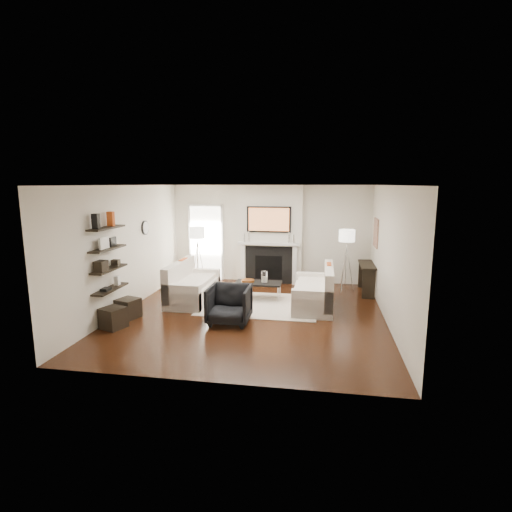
% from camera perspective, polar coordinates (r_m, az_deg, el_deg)
% --- Properties ---
extents(room_envelope, '(6.00, 6.00, 6.00)m').
position_cam_1_polar(room_envelope, '(8.23, -0.69, 0.64)').
color(room_envelope, '#33180B').
rests_on(room_envelope, ground).
extents(chimney_breast, '(1.80, 0.25, 2.70)m').
position_cam_1_polar(chimney_breast, '(11.04, 1.95, 3.10)').
color(chimney_breast, silver).
rests_on(chimney_breast, floor).
extents(fireplace_surround, '(1.30, 0.02, 1.04)m').
position_cam_1_polar(fireplace_surround, '(11.04, 1.83, -1.27)').
color(fireplace_surround, black).
rests_on(fireplace_surround, floor).
extents(firebox, '(0.75, 0.02, 0.65)m').
position_cam_1_polar(firebox, '(11.05, 1.83, -1.63)').
color(firebox, black).
rests_on(firebox, floor).
extents(mantel_pilaster_l, '(0.12, 0.08, 1.10)m').
position_cam_1_polar(mantel_pilaster_l, '(11.12, -1.87, -1.02)').
color(mantel_pilaster_l, white).
rests_on(mantel_pilaster_l, floor).
extents(mantel_pilaster_r, '(0.12, 0.08, 1.10)m').
position_cam_1_polar(mantel_pilaster_r, '(10.94, 5.55, -1.26)').
color(mantel_pilaster_r, white).
rests_on(mantel_pilaster_r, floor).
extents(mantel_shelf, '(1.70, 0.18, 0.07)m').
position_cam_1_polar(mantel_shelf, '(10.89, 1.81, 1.78)').
color(mantel_shelf, white).
rests_on(mantel_shelf, chimney_breast).
extents(tv_body, '(1.20, 0.06, 0.70)m').
position_cam_1_polar(tv_body, '(10.84, 1.85, 5.25)').
color(tv_body, black).
rests_on(tv_body, chimney_breast).
extents(tv_screen, '(1.10, 0.00, 0.62)m').
position_cam_1_polar(tv_screen, '(10.80, 1.83, 5.23)').
color(tv_screen, '#BF723F').
rests_on(tv_screen, tv_body).
extents(candlestick_l_tall, '(0.04, 0.04, 0.30)m').
position_cam_1_polar(candlestick_l_tall, '(10.96, -1.03, 2.81)').
color(candlestick_l_tall, silver).
rests_on(candlestick_l_tall, mantel_shelf).
extents(candlestick_l_short, '(0.04, 0.04, 0.24)m').
position_cam_1_polar(candlestick_l_short, '(10.99, -1.69, 2.67)').
color(candlestick_l_short, silver).
rests_on(candlestick_l_short, mantel_shelf).
extents(candlestick_r_tall, '(0.04, 0.04, 0.30)m').
position_cam_1_polar(candlestick_r_tall, '(10.81, 4.72, 2.68)').
color(candlestick_r_tall, silver).
rests_on(candlestick_r_tall, mantel_shelf).
extents(candlestick_r_short, '(0.04, 0.04, 0.24)m').
position_cam_1_polar(candlestick_r_short, '(10.81, 5.40, 2.50)').
color(candlestick_r_short, silver).
rests_on(candlestick_r_short, mantel_shelf).
extents(hallway_panel, '(0.90, 0.02, 2.10)m').
position_cam_1_polar(hallway_panel, '(11.57, -7.12, 1.85)').
color(hallway_panel, white).
rests_on(hallway_panel, floor).
extents(door_trim_l, '(0.06, 0.06, 2.16)m').
position_cam_1_polar(door_trim_l, '(11.69, -9.40, 1.88)').
color(door_trim_l, white).
rests_on(door_trim_l, floor).
extents(door_trim_r, '(0.06, 0.06, 2.16)m').
position_cam_1_polar(door_trim_r, '(11.42, -4.84, 1.79)').
color(door_trim_r, white).
rests_on(door_trim_r, floor).
extents(door_trim_top, '(1.02, 0.06, 0.06)m').
position_cam_1_polar(door_trim_top, '(11.44, -7.27, 7.19)').
color(door_trim_top, white).
rests_on(door_trim_top, wall_back).
extents(rug, '(2.60, 2.00, 0.01)m').
position_cam_1_polar(rug, '(9.19, 0.52, -6.95)').
color(rug, beige).
rests_on(rug, floor).
extents(loveseat_left_base, '(0.85, 1.80, 0.42)m').
position_cam_1_polar(loveseat_left_base, '(9.56, -8.95, -5.12)').
color(loveseat_left_base, silver).
rests_on(loveseat_left_base, floor).
extents(loveseat_left_back, '(0.18, 1.80, 0.80)m').
position_cam_1_polar(loveseat_left_back, '(9.59, -10.90, -3.18)').
color(loveseat_left_back, silver).
rests_on(loveseat_left_back, floor).
extents(loveseat_left_arm_n, '(0.85, 0.18, 0.60)m').
position_cam_1_polar(loveseat_left_arm_n, '(8.80, -10.63, -5.92)').
color(loveseat_left_arm_n, silver).
rests_on(loveseat_left_arm_n, floor).
extents(loveseat_left_arm_s, '(0.85, 0.18, 0.60)m').
position_cam_1_polar(loveseat_left_arm_s, '(10.29, -7.54, -3.47)').
color(loveseat_left_arm_s, silver).
rests_on(loveseat_left_arm_s, floor).
extents(loveseat_left_cushion, '(0.63, 1.44, 0.10)m').
position_cam_1_polar(loveseat_left_cushion, '(9.48, -8.70, -3.62)').
color(loveseat_left_cushion, silver).
rests_on(loveseat_left_cushion, loveseat_left_base).
extents(pillow_left_orange, '(0.10, 0.42, 0.42)m').
position_cam_1_polar(pillow_left_orange, '(9.82, -10.34, -1.63)').
color(pillow_left_orange, '#B64616').
rests_on(pillow_left_orange, loveseat_left_cushion).
extents(pillow_left_charcoal, '(0.10, 0.40, 0.40)m').
position_cam_1_polar(pillow_left_charcoal, '(9.28, -11.58, -2.44)').
color(pillow_left_charcoal, black).
rests_on(pillow_left_charcoal, loveseat_left_cushion).
extents(loveseat_right_base, '(0.85, 1.80, 0.42)m').
position_cam_1_polar(loveseat_right_base, '(9.09, 8.14, -5.91)').
color(loveseat_right_base, silver).
rests_on(loveseat_right_base, floor).
extents(loveseat_right_back, '(0.18, 1.80, 0.80)m').
position_cam_1_polar(loveseat_right_back, '(9.01, 10.33, -4.04)').
color(loveseat_right_back, silver).
rests_on(loveseat_right_back, floor).
extents(loveseat_right_arm_n, '(0.85, 0.18, 0.60)m').
position_cam_1_polar(loveseat_right_arm_n, '(8.29, 8.01, -6.86)').
color(loveseat_right_arm_n, silver).
rests_on(loveseat_right_arm_n, floor).
extents(loveseat_right_arm_s, '(0.85, 0.18, 0.60)m').
position_cam_1_polar(loveseat_right_arm_s, '(9.85, 8.28, -4.11)').
color(loveseat_right_arm_s, silver).
rests_on(loveseat_right_arm_s, floor).
extents(loveseat_right_cushion, '(0.63, 1.44, 0.10)m').
position_cam_1_polar(loveseat_right_cushion, '(9.02, 7.87, -4.31)').
color(loveseat_right_cushion, silver).
rests_on(loveseat_right_cushion, loveseat_right_base).
extents(pillow_right_orange, '(0.10, 0.42, 0.42)m').
position_cam_1_polar(pillow_right_orange, '(9.25, 10.35, -2.36)').
color(pillow_right_orange, '#B64616').
rests_on(pillow_right_orange, loveseat_right_cushion).
extents(pillow_right_charcoal, '(0.10, 0.40, 0.40)m').
position_cam_1_polar(pillow_right_charcoal, '(8.67, 10.39, -3.28)').
color(pillow_right_charcoal, black).
rests_on(pillow_right_charcoal, loveseat_right_cushion).
extents(coffee_table, '(1.10, 0.55, 0.04)m').
position_cam_1_polar(coffee_table, '(9.52, 0.32, -3.88)').
color(coffee_table, black).
rests_on(coffee_table, floor).
extents(coffee_leg_nw, '(0.02, 0.02, 0.38)m').
position_cam_1_polar(coffee_leg_nw, '(9.46, -2.90, -5.31)').
color(coffee_leg_nw, silver).
rests_on(coffee_leg_nw, floor).
extents(coffee_leg_ne, '(0.02, 0.02, 0.38)m').
position_cam_1_polar(coffee_leg_ne, '(9.30, 3.15, -5.58)').
color(coffee_leg_ne, silver).
rests_on(coffee_leg_ne, floor).
extents(coffee_leg_sw, '(0.02, 0.02, 0.38)m').
position_cam_1_polar(coffee_leg_sw, '(9.87, -2.36, -4.63)').
color(coffee_leg_sw, silver).
rests_on(coffee_leg_sw, floor).
extents(coffee_leg_se, '(0.02, 0.02, 0.38)m').
position_cam_1_polar(coffee_leg_se, '(9.72, 3.44, -4.88)').
color(coffee_leg_se, silver).
rests_on(coffee_leg_se, floor).
extents(hurricane_glass, '(0.15, 0.15, 0.27)m').
position_cam_1_polar(hurricane_glass, '(9.46, 1.22, -2.98)').
color(hurricane_glass, white).
rests_on(hurricane_glass, coffee_table).
extents(hurricane_candle, '(0.10, 0.10, 0.15)m').
position_cam_1_polar(hurricane_candle, '(9.47, 1.21, -3.36)').
color(hurricane_candle, white).
rests_on(hurricane_candle, coffee_table).
extents(copper_bowl, '(0.31, 0.31, 0.05)m').
position_cam_1_polar(copper_bowl, '(9.55, -1.17, -3.56)').
color(copper_bowl, '#9F4E1A').
rests_on(copper_bowl, coffee_table).
extents(armchair, '(0.81, 0.76, 0.83)m').
position_cam_1_polar(armchair, '(7.94, -3.85, -6.67)').
color(armchair, black).
rests_on(armchair, floor).
extents(lamp_left_post, '(0.02, 0.02, 1.20)m').
position_cam_1_polar(lamp_left_post, '(10.87, -8.29, -1.12)').
color(lamp_left_post, silver).
rests_on(lamp_left_post, floor).
extents(lamp_left_shade, '(0.40, 0.40, 0.30)m').
position_cam_1_polar(lamp_left_shade, '(10.74, -8.41, 3.33)').
color(lamp_left_shade, white).
rests_on(lamp_left_shade, lamp_left_post).
extents(lamp_left_leg_a, '(0.25, 0.02, 1.23)m').
position_cam_1_polar(lamp_left_leg_a, '(10.84, -7.74, -1.14)').
color(lamp_left_leg_a, silver).
rests_on(lamp_left_leg_a, floor).
extents(lamp_left_leg_b, '(0.14, 0.22, 1.23)m').
position_cam_1_polar(lamp_left_leg_b, '(10.98, -8.41, -1.02)').
color(lamp_left_leg_b, silver).
rests_on(lamp_left_leg_b, floor).
extents(lamp_left_leg_c, '(0.14, 0.22, 1.23)m').
position_cam_1_polar(lamp_left_leg_c, '(10.80, -8.72, -1.21)').
color(lamp_left_leg_c, silver).
rests_on(lamp_left_leg_c, floor).
extents(lamp_right_post, '(0.02, 0.02, 1.20)m').
position_cam_1_polar(lamp_right_post, '(10.40, 12.68, -1.79)').
color(lamp_right_post, silver).
rests_on(lamp_right_post, floor).
extents(lamp_right_shade, '(0.40, 0.40, 0.30)m').
position_cam_1_polar(lamp_right_shade, '(10.26, 12.87, 2.86)').
color(lamp_right_shade, white).
rests_on(lamp_right_shade, lamp_right_post).
extents(lamp_right_leg_a, '(0.25, 0.02, 1.23)m').
position_cam_1_polar(lamp_right_leg_a, '(10.41, 13.29, -1.80)').
color(lamp_right_leg_a, silver).
rests_on(lamp_right_leg_a, floor).
extents(lamp_right_leg_b, '(0.14, 0.22, 1.23)m').
position_cam_1_polar(lamp_right_leg_b, '(10.49, 12.35, -1.67)').
color(lamp_right_leg_b, silver).
rests_on(lamp_right_leg_b, floor).
extents(lamp_right_leg_c, '(0.14, 0.22, 1.23)m').
position_cam_1_polar(lamp_right_leg_c, '(10.31, 12.40, -1.89)').
color(lamp_right_leg_c, silver).
rests_on(lamp_right_leg_c, floor).
extents(console_top, '(0.35, 1.20, 0.04)m').
position_cam_1_polar(console_top, '(10.39, 15.58, -1.19)').
color(console_top, black).
rests_on(console_top, floor).
extents(console_leg_n, '(0.30, 0.04, 0.71)m').
position_cam_1_polar(console_leg_n, '(9.94, 15.80, -3.94)').
color(console_leg_n, black).
rests_on(console_leg_n, floor).
extents(console_leg_s, '(0.30, 0.04, 0.71)m').
position_cam_1_polar(console_leg_s, '(11.00, 15.20, -2.55)').
color(console_leg_s, black).
rests_on(console_leg_s, floor).
extents(wall_art, '(0.03, 0.70, 0.70)m').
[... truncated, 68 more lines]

